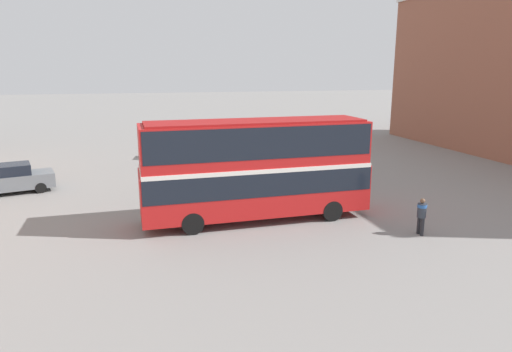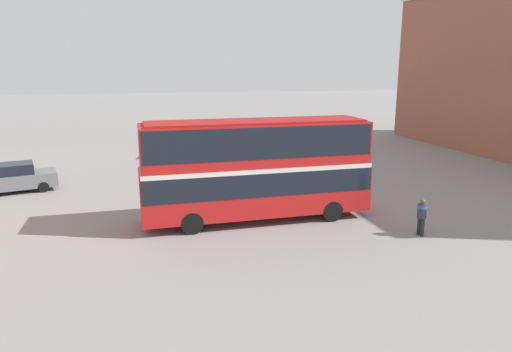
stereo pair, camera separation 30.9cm
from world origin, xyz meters
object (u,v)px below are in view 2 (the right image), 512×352
object	(u,v)px
parked_car_kerb_near	(16,178)
parked_car_kerb_far	(206,160)
pedestrian_foreground	(422,213)
parked_car_side_street	(177,148)
double_decker_bus	(256,164)

from	to	relation	value
parked_car_kerb_near	parked_car_kerb_far	distance (m)	11.89
pedestrian_foreground	parked_car_kerb_far	bearing A→B (deg)	-66.96
parked_car_kerb_far	parked_car_side_street	xyz separation A→B (m)	(-1.55, 5.55, 0.05)
double_decker_bus	parked_car_kerb_far	xyz separation A→B (m)	(-0.87, 11.17, -1.95)
pedestrian_foreground	parked_car_side_street	bearing A→B (deg)	-69.57
pedestrian_foreground	parked_car_kerb_near	xyz separation A→B (m)	(-18.78, 12.11, -0.17)
parked_car_kerb_near	parked_car_side_street	xyz separation A→B (m)	(9.99, 8.41, -0.02)
double_decker_bus	parked_car_kerb_near	distance (m)	15.05
parked_car_kerb_near	parked_car_kerb_far	bearing A→B (deg)	-0.65
double_decker_bus	pedestrian_foreground	bearing A→B (deg)	-32.04
double_decker_bus	parked_car_kerb_near	bearing A→B (deg)	145.05
parked_car_kerb_far	double_decker_bus	bearing A→B (deg)	-83.98
parked_car_kerb_near	double_decker_bus	bearing A→B (deg)	-48.37
double_decker_bus	parked_car_kerb_far	bearing A→B (deg)	93.26
pedestrian_foreground	parked_car_kerb_near	size ratio (longest dim) A/B	0.35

